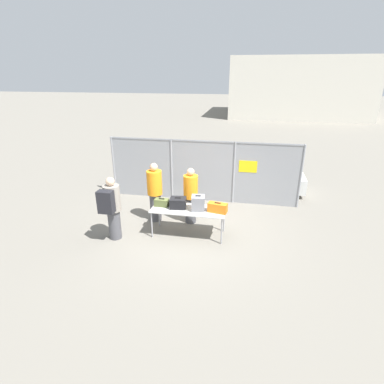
# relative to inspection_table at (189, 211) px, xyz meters

# --- Properties ---
(ground_plane) EXTENTS (120.00, 120.00, 0.00)m
(ground_plane) POSITION_rel_inspection_table_xyz_m (-0.03, 0.09, -0.73)
(ground_plane) COLOR slate
(fence_section) EXTENTS (6.62, 0.07, 2.17)m
(fence_section) POSITION_rel_inspection_table_xyz_m (-0.01, 2.50, 0.40)
(fence_section) COLOR gray
(fence_section) RESTS_ON ground_plane
(inspection_table) EXTENTS (2.04, 0.82, 0.79)m
(inspection_table) POSITION_rel_inspection_table_xyz_m (0.00, 0.00, 0.00)
(inspection_table) COLOR #B2B2AD
(inspection_table) RESTS_ON ground_plane
(suitcase_olive) EXTENTS (0.39, 0.23, 0.23)m
(suitcase_olive) POSITION_rel_inspection_table_xyz_m (-0.78, 0.06, 0.16)
(suitcase_olive) COLOR #566033
(suitcase_olive) RESTS_ON inspection_table
(suitcase_black) EXTENTS (0.47, 0.41, 0.30)m
(suitcase_black) POSITION_rel_inspection_table_xyz_m (-0.30, 0.04, 0.19)
(suitcase_black) COLOR black
(suitcase_black) RESTS_ON inspection_table
(suitcase_grey) EXTENTS (0.40, 0.39, 0.42)m
(suitcase_grey) POSITION_rel_inspection_table_xyz_m (0.27, -0.00, 0.25)
(suitcase_grey) COLOR slate
(suitcase_grey) RESTS_ON inspection_table
(suitcase_orange) EXTENTS (0.54, 0.31, 0.28)m
(suitcase_orange) POSITION_rel_inspection_table_xyz_m (0.80, -0.05, 0.18)
(suitcase_orange) COLOR orange
(suitcase_orange) RESTS_ON inspection_table
(traveler_hooded) EXTENTS (0.44, 0.68, 1.77)m
(traveler_hooded) POSITION_rel_inspection_table_xyz_m (-1.94, -0.64, 0.24)
(traveler_hooded) COLOR #4C4C51
(traveler_hooded) RESTS_ON ground_plane
(security_worker_near) EXTENTS (0.42, 0.42, 1.72)m
(security_worker_near) POSITION_rel_inspection_table_xyz_m (-0.09, 0.75, 0.15)
(security_worker_near) COLOR #4C4C51
(security_worker_near) RESTS_ON ground_plane
(security_worker_far) EXTENTS (0.45, 0.45, 1.82)m
(security_worker_far) POSITION_rel_inspection_table_xyz_m (-1.17, 0.70, 0.21)
(security_worker_far) COLOR #4C4C51
(security_worker_far) RESTS_ON ground_plane
(utility_trailer) EXTENTS (3.52, 2.08, 0.70)m
(utility_trailer) POSITION_rel_inspection_table_xyz_m (2.26, 3.89, -0.33)
(utility_trailer) COLOR white
(utility_trailer) RESTS_ON ground_plane
(distant_hangar) EXTENTS (13.20, 10.06, 5.74)m
(distant_hangar) POSITION_rel_inspection_table_xyz_m (5.91, 27.41, 2.14)
(distant_hangar) COLOR beige
(distant_hangar) RESTS_ON ground_plane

